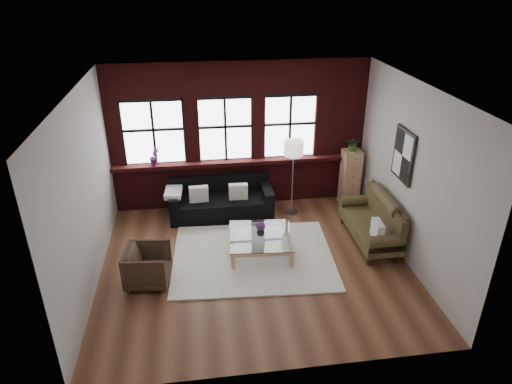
{
  "coord_description": "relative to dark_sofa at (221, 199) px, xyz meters",
  "views": [
    {
      "loc": [
        -0.94,
        -6.83,
        4.87
      ],
      "look_at": [
        0.1,
        0.6,
        1.15
      ],
      "focal_mm": 32.0,
      "sensor_mm": 36.0,
      "label": 1
    }
  ],
  "objects": [
    {
      "name": "flowers",
      "position": [
        0.63,
        -1.57,
        0.18
      ],
      "size": [
        0.17,
        0.17,
        0.17
      ],
      "primitive_type": "sphere",
      "color": "#5B2367",
      "rests_on": "vase"
    },
    {
      "name": "brick_backwall",
      "position": [
        0.48,
        0.54,
        1.2
      ],
      "size": [
        5.5,
        0.12,
        3.2
      ],
      "primitive_type": null,
      "color": "#441011",
      "rests_on": "floor"
    },
    {
      "name": "pillow_b",
      "position": [
        0.36,
        -0.1,
        0.19
      ],
      "size": [
        0.41,
        0.16,
        0.34
      ],
      "primitive_type": "cube",
      "rotation": [
        0.0,
        0.0,
        -0.05
      ],
      "color": "silver",
      "rests_on": "dark_sofa"
    },
    {
      "name": "wall_left",
      "position": [
        -2.27,
        -1.9,
        1.2
      ],
      "size": [
        0.0,
        5.0,
        5.0
      ],
      "primitive_type": "plane",
      "rotation": [
        1.57,
        0.0,
        1.57
      ],
      "color": "#B0ABA4",
      "rests_on": "ground"
    },
    {
      "name": "sill_plant",
      "position": [
        -1.35,
        0.42,
        0.87
      ],
      "size": [
        0.25,
        0.22,
        0.38
      ],
      "primitive_type": "imported",
      "rotation": [
        0.0,
        0.0,
        0.3
      ],
      "color": "#5B2367",
      "rests_on": "sill_ledge"
    },
    {
      "name": "wall_poster",
      "position": [
        3.2,
        -1.6,
        1.45
      ],
      "size": [
        0.05,
        0.74,
        0.94
      ],
      "primitive_type": null,
      "color": "black",
      "rests_on": "wall_right"
    },
    {
      "name": "shag_rug",
      "position": [
        0.46,
        -1.71,
        -0.38
      ],
      "size": [
        3.08,
        2.5,
        0.03
      ],
      "primitive_type": "cube",
      "rotation": [
        0.0,
        0.0,
        -0.06
      ],
      "color": "silver",
      "rests_on": "floor"
    },
    {
      "name": "pillow_a",
      "position": [
        -0.47,
        -0.1,
        0.19
      ],
      "size": [
        0.41,
        0.16,
        0.34
      ],
      "primitive_type": "cube",
      "rotation": [
        0.0,
        0.0,
        0.04
      ],
      "color": "silver",
      "rests_on": "dark_sofa"
    },
    {
      "name": "wall_back",
      "position": [
        0.48,
        0.6,
        1.2
      ],
      "size": [
        5.5,
        0.0,
        5.5
      ],
      "primitive_type": "plane",
      "rotation": [
        1.57,
        0.0,
        0.0
      ],
      "color": "#B0ABA4",
      "rests_on": "ground"
    },
    {
      "name": "floor",
      "position": [
        0.48,
        -1.9,
        -0.4
      ],
      "size": [
        5.5,
        5.5,
        0.0
      ],
      "primitive_type": "plane",
      "color": "#55311F",
      "rests_on": "ground"
    },
    {
      "name": "floor_lamp",
      "position": [
        1.52,
        -0.13,
        0.51
      ],
      "size": [
        0.4,
        0.4,
        1.82
      ],
      "primitive_type": null,
      "color": "#A5A5A8",
      "rests_on": "floor"
    },
    {
      "name": "pillow_settee",
      "position": [
        2.7,
        -2.02,
        0.19
      ],
      "size": [
        0.17,
        0.39,
        0.34
      ],
      "primitive_type": "cube",
      "rotation": [
        0.0,
        0.0,
        -0.07
      ],
      "color": "silver",
      "rests_on": "vintage_settee"
    },
    {
      "name": "sill_ledge",
      "position": [
        0.48,
        0.45,
        0.64
      ],
      "size": [
        5.5,
        0.3,
        0.08
      ],
      "primitive_type": "cube",
      "color": "#441011",
      "rests_on": "brick_backwall"
    },
    {
      "name": "ceiling",
      "position": [
        0.48,
        -1.9,
        2.8
      ],
      "size": [
        5.5,
        5.5,
        0.0
      ],
      "primitive_type": "plane",
      "rotation": [
        3.14,
        0.0,
        0.0
      ],
      "color": "white",
      "rests_on": "ground"
    },
    {
      "name": "dark_sofa",
      "position": [
        0.0,
        0.0,
        0.0
      ],
      "size": [
        2.19,
        0.89,
        0.79
      ],
      "primitive_type": null,
      "color": "black",
      "rests_on": "floor"
    },
    {
      "name": "window_right",
      "position": [
        1.58,
        0.55,
        1.35
      ],
      "size": [
        1.38,
        0.1,
        1.5
      ],
      "primitive_type": null,
      "color": "black",
      "rests_on": "brick_backwall"
    },
    {
      "name": "window_left",
      "position": [
        -1.32,
        0.55,
        1.35
      ],
      "size": [
        1.38,
        0.1,
        1.5
      ],
      "primitive_type": null,
      "color": "black",
      "rests_on": "brick_backwall"
    },
    {
      "name": "drawer_chest",
      "position": [
        2.92,
        0.19,
        0.24
      ],
      "size": [
        0.39,
        0.39,
        1.26
      ],
      "primitive_type": "cube",
      "color": "tan",
      "rests_on": "floor"
    },
    {
      "name": "window_mid",
      "position": [
        0.18,
        0.55,
        1.35
      ],
      "size": [
        1.38,
        0.1,
        1.5
      ],
      "primitive_type": null,
      "color": "black",
      "rests_on": "brick_backwall"
    },
    {
      "name": "vintage_settee",
      "position": [
        2.78,
        -1.47,
        0.08
      ],
      "size": [
        0.79,
        1.78,
        0.95
      ],
      "primitive_type": null,
      "color": "#40371D",
      "rests_on": "floor"
    },
    {
      "name": "potted_plant_top",
      "position": [
        2.92,
        0.19,
        1.03
      ],
      "size": [
        0.36,
        0.33,
        0.32
      ],
      "primitive_type": "imported",
      "rotation": [
        0.0,
        0.0,
        -0.32
      ],
      "color": "#2D5923",
      "rests_on": "drawer_chest"
    },
    {
      "name": "vase",
      "position": [
        0.63,
        -1.57,
        0.06
      ],
      "size": [
        0.19,
        0.19,
        0.16
      ],
      "primitive_type": "imported",
      "rotation": [
        0.0,
        0.0,
        -0.35
      ],
      "color": "#B2B2B2",
      "rests_on": "coffee_table"
    },
    {
      "name": "coffee_table",
      "position": [
        0.63,
        -1.57,
        -0.21
      ],
      "size": [
        1.26,
        1.26,
        0.39
      ],
      "primitive_type": null,
      "rotation": [
        0.0,
        0.0,
        -0.09
      ],
      "color": "tan",
      "rests_on": "shag_rug"
    },
    {
      "name": "wall_right",
      "position": [
        3.23,
        -1.9,
        1.2
      ],
      "size": [
        0.0,
        5.0,
        5.0
      ],
      "primitive_type": "plane",
      "rotation": [
        1.57,
        0.0,
        -1.57
      ],
      "color": "#B0ABA4",
      "rests_on": "ground"
    },
    {
      "name": "wall_front",
      "position": [
        0.48,
        -4.4,
        1.2
      ],
      "size": [
        5.5,
        0.0,
        5.5
      ],
      "primitive_type": "plane",
      "rotation": [
        -1.57,
        0.0,
        0.0
      ],
      "color": "#B0ABA4",
      "rests_on": "ground"
    },
    {
      "name": "armchair",
      "position": [
        -1.4,
        -2.2,
        -0.06
      ],
      "size": [
        0.81,
        0.8,
        0.67
      ],
      "primitive_type": "imported",
      "rotation": [
        0.0,
        0.0,
        1.46
      ],
      "color": "#36241B",
      "rests_on": "floor"
    }
  ]
}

